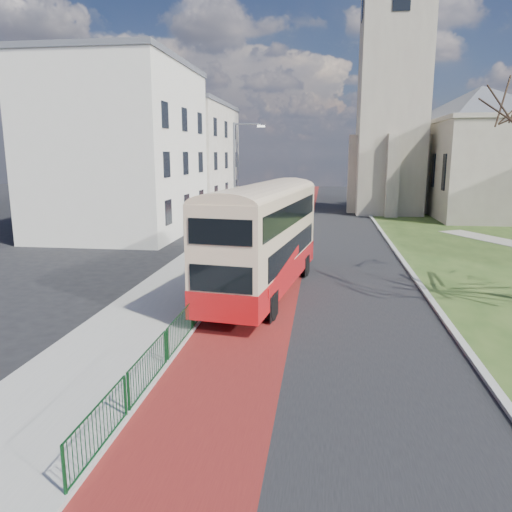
# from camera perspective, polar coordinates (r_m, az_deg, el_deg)

# --- Properties ---
(ground) EXTENTS (160.00, 160.00, 0.00)m
(ground) POSITION_cam_1_polar(r_m,az_deg,el_deg) (16.63, 2.03, -10.00)
(ground) COLOR black
(ground) RESTS_ON ground
(road_carriageway) EXTENTS (9.00, 120.00, 0.01)m
(road_carriageway) POSITION_cam_1_polar(r_m,az_deg,el_deg) (35.91, 7.63, 1.72)
(road_carriageway) COLOR black
(road_carriageway) RESTS_ON ground
(bus_lane) EXTENTS (3.40, 120.00, 0.01)m
(bus_lane) POSITION_cam_1_polar(r_m,az_deg,el_deg) (36.01, 3.33, 1.84)
(bus_lane) COLOR #591414
(bus_lane) RESTS_ON ground
(pavement_west) EXTENTS (4.00, 120.00, 0.12)m
(pavement_west) POSITION_cam_1_polar(r_m,az_deg,el_deg) (36.48, -2.63, 2.06)
(pavement_west) COLOR gray
(pavement_west) RESTS_ON ground
(kerb_west) EXTENTS (0.25, 120.00, 0.13)m
(kerb_west) POSITION_cam_1_polar(r_m,az_deg,el_deg) (36.18, 0.49, 2.00)
(kerb_west) COLOR #999993
(kerb_west) RESTS_ON ground
(kerb_east) EXTENTS (0.25, 80.00, 0.13)m
(kerb_east) POSITION_cam_1_polar(r_m,az_deg,el_deg) (38.15, 14.58, 2.12)
(kerb_east) COLOR #999993
(kerb_east) RESTS_ON ground
(pedestrian_railing) EXTENTS (0.07, 24.00, 1.12)m
(pedestrian_railing) POSITION_cam_1_polar(r_m,az_deg,el_deg) (20.66, -5.02, -4.07)
(pedestrian_railing) COLOR #0E3E1A
(pedestrian_railing) RESTS_ON ground
(gothic_church) EXTENTS (16.38, 18.00, 40.00)m
(gothic_church) POSITION_cam_1_polar(r_m,az_deg,el_deg) (54.96, 20.36, 18.28)
(gothic_church) COLOR gray
(gothic_church) RESTS_ON ground
(street_block_near) EXTENTS (10.30, 14.30, 13.00)m
(street_block_near) POSITION_cam_1_polar(r_m,az_deg,el_deg) (40.47, -15.10, 11.80)
(street_block_near) COLOR silver
(street_block_near) RESTS_ON ground
(street_block_far) EXTENTS (10.30, 16.30, 11.50)m
(street_block_far) POSITION_cam_1_polar(r_m,az_deg,el_deg) (55.59, -8.61, 11.14)
(street_block_far) COLOR #B9B09C
(street_block_far) RESTS_ON ground
(streetlamp) EXTENTS (2.13, 0.18, 8.00)m
(streetlamp) POSITION_cam_1_polar(r_m,az_deg,el_deg) (33.93, -2.22, 9.04)
(streetlamp) COLOR gray
(streetlamp) RESTS_ON pavement_west
(bus) EXTENTS (4.10, 11.43, 4.67)m
(bus) POSITION_cam_1_polar(r_m,az_deg,el_deg) (21.67, 0.90, 2.45)
(bus) COLOR #B51013
(bus) RESTS_ON ground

